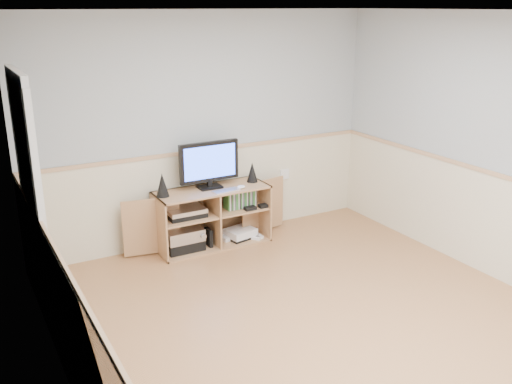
# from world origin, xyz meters

# --- Properties ---
(room) EXTENTS (4.04, 4.54, 2.54)m
(room) POSITION_xyz_m (-0.06, 0.12, 1.22)
(room) COLOR tan
(room) RESTS_ON ground
(media_cabinet) EXTENTS (1.95, 0.47, 0.65)m
(media_cabinet) POSITION_xyz_m (-0.07, 2.04, 0.33)
(media_cabinet) COLOR tan
(media_cabinet) RESTS_ON floor
(monitor) EXTENTS (0.67, 0.18, 0.51)m
(monitor) POSITION_xyz_m (-0.07, 2.03, 0.93)
(monitor) COLOR black
(monitor) RESTS_ON media_cabinet
(speaker_left) EXTENTS (0.14, 0.14, 0.25)m
(speaker_left) POSITION_xyz_m (-0.62, 2.01, 0.77)
(speaker_left) COLOR black
(speaker_left) RESTS_ON media_cabinet
(speaker_right) EXTENTS (0.12, 0.12, 0.23)m
(speaker_right) POSITION_xyz_m (0.44, 2.01, 0.76)
(speaker_right) COLOR black
(speaker_right) RESTS_ON media_cabinet
(keyboard) EXTENTS (0.30, 0.14, 0.01)m
(keyboard) POSITION_xyz_m (0.03, 1.85, 0.66)
(keyboard) COLOR white
(keyboard) RESTS_ON media_cabinet
(mouse) EXTENTS (0.10, 0.06, 0.04)m
(mouse) POSITION_xyz_m (0.21, 1.85, 0.67)
(mouse) COLOR white
(mouse) RESTS_ON media_cabinet
(av_components) EXTENTS (0.50, 0.30, 0.47)m
(av_components) POSITION_xyz_m (-0.41, 1.98, 0.22)
(av_components) COLOR black
(av_components) RESTS_ON media_cabinet
(game_consoles) EXTENTS (0.46, 0.32, 0.11)m
(game_consoles) POSITION_xyz_m (0.25, 1.97, 0.07)
(game_consoles) COLOR white
(game_consoles) RESTS_ON media_cabinet
(game_cases) EXTENTS (0.34, 0.14, 0.19)m
(game_cases) POSITION_xyz_m (0.26, 1.97, 0.48)
(game_cases) COLOR #3F8C3F
(game_cases) RESTS_ON media_cabinet
(wall_outlet) EXTENTS (0.12, 0.03, 0.12)m
(wall_outlet) POSITION_xyz_m (1.00, 2.23, 0.60)
(wall_outlet) COLOR white
(wall_outlet) RESTS_ON wall_back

